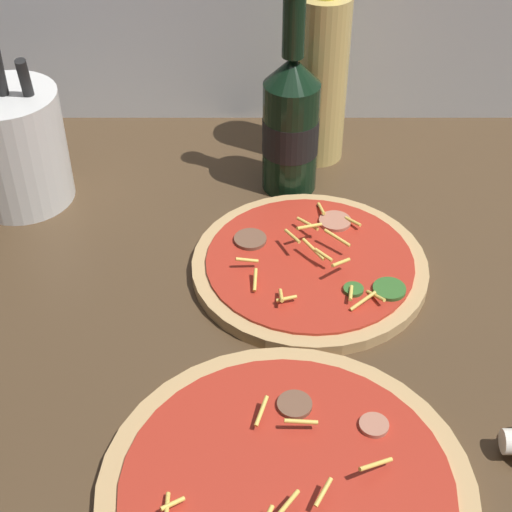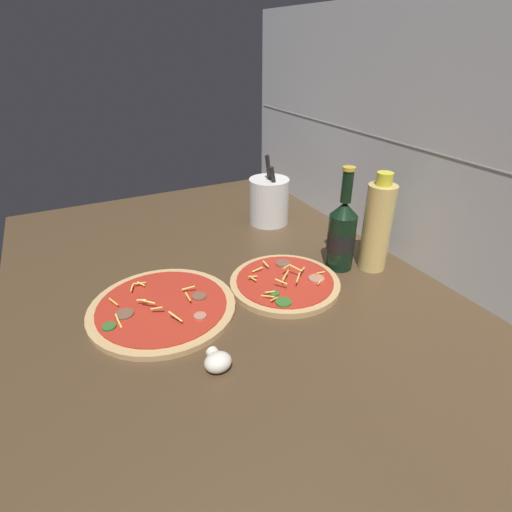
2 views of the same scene
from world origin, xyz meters
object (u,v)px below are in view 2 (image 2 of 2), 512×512
at_px(beer_bottle, 342,234).
at_px(utensil_crock, 269,201).
at_px(oil_bottle, 377,226).
at_px(mushroom_left, 217,361).
at_px(pizza_far, 285,283).
at_px(pizza_near, 162,308).

height_order(beer_bottle, utensil_crock, beer_bottle).
bearing_deg(oil_bottle, mushroom_left, -72.03).
bearing_deg(utensil_crock, pizza_far, -22.59).
distance_m(pizza_near, pizza_far, 0.27).
distance_m(pizza_far, beer_bottle, 0.18).
bearing_deg(oil_bottle, pizza_far, -95.11).
distance_m(oil_bottle, utensil_crock, 0.36).
distance_m(beer_bottle, oil_bottle, 0.08).
distance_m(mushroom_left, utensil_crock, 0.62).
relative_size(pizza_far, beer_bottle, 1.00).
relative_size(beer_bottle, oil_bottle, 1.05).
bearing_deg(pizza_near, oil_bottle, 83.99).
distance_m(pizza_far, oil_bottle, 0.25).
xyz_separation_m(pizza_near, utensil_crock, (-0.30, 0.41, 0.06)).
bearing_deg(mushroom_left, pizza_near, -169.06).
xyz_separation_m(pizza_far, beer_bottle, (-0.02, 0.16, 0.08)).
height_order(pizza_far, oil_bottle, oil_bottle).
bearing_deg(pizza_near, utensil_crock, 126.15).
xyz_separation_m(pizza_near, oil_bottle, (0.05, 0.50, 0.10)).
xyz_separation_m(beer_bottle, utensil_crock, (-0.31, -0.02, -0.02)).
height_order(pizza_near, beer_bottle, beer_bottle).
xyz_separation_m(pizza_near, pizza_far, (0.03, 0.27, 0.00)).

